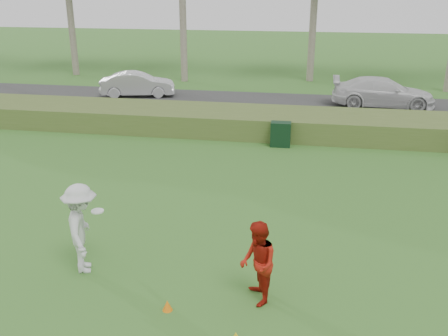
% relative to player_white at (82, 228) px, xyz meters
% --- Properties ---
extents(ground, '(120.00, 120.00, 0.00)m').
position_rel_player_white_xyz_m(ground, '(2.50, -0.54, -1.01)').
color(ground, '#2C6421').
rests_on(ground, ground).
extents(reed_strip, '(80.00, 3.00, 0.90)m').
position_rel_player_white_xyz_m(reed_strip, '(2.50, 11.46, -0.56)').
color(reed_strip, '#445E25').
rests_on(reed_strip, ground).
extents(park_road, '(80.00, 6.00, 0.06)m').
position_rel_player_white_xyz_m(park_road, '(2.50, 16.46, -0.98)').
color(park_road, '#2D2D2D').
rests_on(park_road, ground).
extents(player_white, '(1.18, 1.49, 2.02)m').
position_rel_player_white_xyz_m(player_white, '(0.00, 0.00, 0.00)').
color(player_white, silver).
rests_on(player_white, ground).
extents(player_red, '(0.89, 1.00, 1.72)m').
position_rel_player_white_xyz_m(player_red, '(3.87, -0.50, -0.15)').
color(player_red, '#A41A0E').
rests_on(player_red, ground).
extents(cone_orange, '(0.20, 0.20, 0.22)m').
position_rel_player_white_xyz_m(cone_orange, '(2.20, -1.11, -0.90)').
color(cone_orange, orange).
rests_on(cone_orange, ground).
extents(utility_cabinet, '(0.78, 0.49, 0.96)m').
position_rel_player_white_xyz_m(utility_cabinet, '(3.61, 9.72, -0.53)').
color(utility_cabinet, black).
rests_on(utility_cabinet, ground).
extents(car_mid, '(4.27, 2.39, 1.33)m').
position_rel_player_white_xyz_m(car_mid, '(-4.84, 17.26, -0.28)').
color(car_mid, silver).
rests_on(car_mid, park_road).
extents(car_right, '(5.08, 2.14, 1.46)m').
position_rel_player_white_xyz_m(car_right, '(8.23, 17.04, -0.22)').
color(car_right, silver).
rests_on(car_right, park_road).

